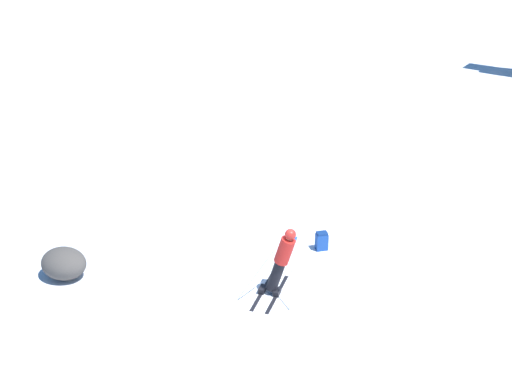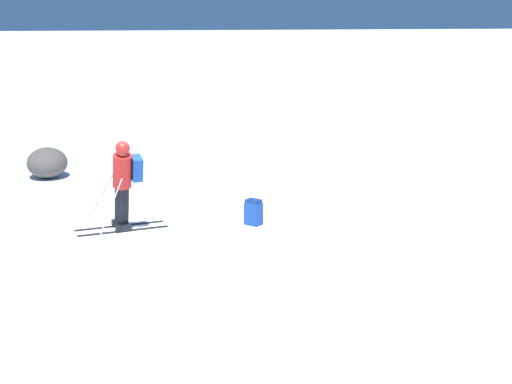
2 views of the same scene
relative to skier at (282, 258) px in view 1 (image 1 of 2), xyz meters
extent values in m
plane|color=white|center=(0.26, -0.08, -0.98)|extent=(300.00, 300.00, 0.00)
cube|color=black|center=(-0.45, -0.12, -0.98)|extent=(0.42, 1.68, 0.01)
cube|color=black|center=(-0.10, -0.05, -0.98)|extent=(0.42, 1.68, 0.01)
cube|color=black|center=(-0.45, -0.12, -0.91)|extent=(0.19, 0.30, 0.12)
cube|color=black|center=(-0.10, -0.05, -0.91)|extent=(0.19, 0.30, 0.12)
cylinder|color=black|center=(-0.13, -0.05, -0.47)|extent=(0.51, 0.35, 0.84)
cylinder|color=red|center=(0.07, -0.02, 0.21)|extent=(0.56, 0.43, 0.69)
sphere|color=tan|center=(0.18, 0.01, 0.61)|extent=(0.32, 0.27, 0.28)
sphere|color=#AD231E|center=(0.19, 0.01, 0.64)|extent=(0.36, 0.32, 0.32)
cube|color=#194293|center=(0.02, 0.24, 0.24)|extent=(0.42, 0.25, 0.50)
cylinder|color=#B7B7BC|center=(-0.46, -0.43, -0.37)|extent=(0.67, 0.67, 1.24)
cylinder|color=#B7B7BC|center=(0.36, -0.26, -0.43)|extent=(0.21, 0.50, 1.11)
cube|color=#194293|center=(-0.07, 2.41, -0.76)|extent=(0.37, 0.37, 0.44)
cube|color=navy|center=(-0.07, 2.41, -0.51)|extent=(0.33, 0.33, 0.06)
ellipsoid|color=#4C4742|center=(-4.96, -1.83, -0.61)|extent=(1.15, 0.97, 0.74)
camera|label=1|loc=(6.27, -12.61, 8.10)|focal=50.00mm
camera|label=2|loc=(12.81, 0.03, 2.98)|focal=50.00mm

